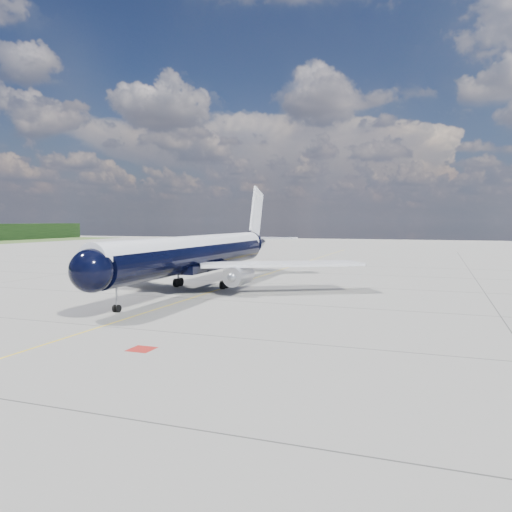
# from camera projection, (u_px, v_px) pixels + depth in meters

# --- Properties ---
(ground) EXTENTS (320.00, 320.00, 0.00)m
(ground) POSITION_uv_depth(u_px,v_px,m) (254.00, 278.00, 72.03)
(ground) COLOR gray
(ground) RESTS_ON ground
(taxiway_centerline) EXTENTS (0.16, 160.00, 0.01)m
(taxiway_centerline) POSITION_uv_depth(u_px,v_px,m) (242.00, 282.00, 67.34)
(taxiway_centerline) COLOR yellow
(taxiway_centerline) RESTS_ON ground
(red_marking) EXTENTS (1.60, 1.60, 0.01)m
(red_marking) POSITION_uv_depth(u_px,v_px,m) (142.00, 349.00, 32.20)
(red_marking) COLOR maroon
(red_marking) RESTS_ON ground
(main_airliner) EXTENTS (39.54, 48.03, 13.90)m
(main_airliner) POSITION_uv_depth(u_px,v_px,m) (200.00, 253.00, 61.38)
(main_airliner) COLOR black
(main_airliner) RESTS_ON ground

